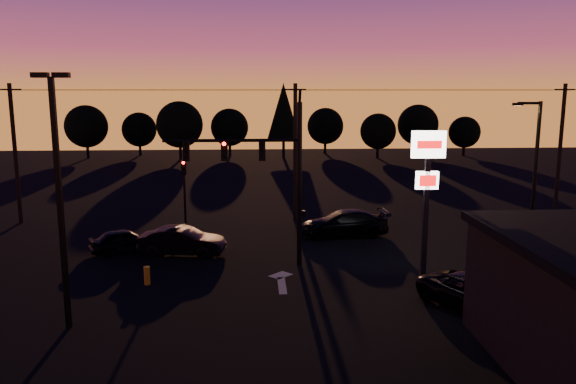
# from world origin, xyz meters

# --- Properties ---
(ground) EXTENTS (120.00, 120.00, 0.00)m
(ground) POSITION_xyz_m (0.00, 0.00, 0.00)
(ground) COLOR black
(ground) RESTS_ON ground
(lane_arrow) EXTENTS (1.20, 3.10, 0.01)m
(lane_arrow) POSITION_xyz_m (0.50, 1.67, 0.01)
(lane_arrow) COLOR beige
(lane_arrow) RESTS_ON ground
(traffic_signal_mast) EXTENTS (6.79, 0.52, 8.58)m
(traffic_signal_mast) POSITION_xyz_m (-0.10, 3.99, 4.94)
(traffic_signal_mast) COLOR black
(traffic_signal_mast) RESTS_ON ground
(secondary_signal) EXTENTS (0.30, 0.31, 4.35)m
(secondary_signal) POSITION_xyz_m (-5.00, 11.49, 2.86)
(secondary_signal) COLOR black
(secondary_signal) RESTS_ON ground
(parking_lot_light) EXTENTS (1.25, 0.30, 9.14)m
(parking_lot_light) POSITION_xyz_m (-7.50, -3.00, 5.27)
(parking_lot_light) COLOR black
(parking_lot_light) RESTS_ON ground
(pylon_sign) EXTENTS (1.50, 0.28, 6.80)m
(pylon_sign) POSITION_xyz_m (7.00, 1.50, 4.91)
(pylon_sign) COLOR black
(pylon_sign) RESTS_ON ground
(streetlight) EXTENTS (1.55, 0.35, 8.00)m
(streetlight) POSITION_xyz_m (13.91, 5.50, 4.42)
(streetlight) COLOR black
(streetlight) RESTS_ON ground
(utility_pole_0) EXTENTS (1.40, 0.26, 9.00)m
(utility_pole_0) POSITION_xyz_m (-16.00, 14.00, 4.59)
(utility_pole_0) COLOR black
(utility_pole_0) RESTS_ON ground
(utility_pole_1) EXTENTS (1.40, 0.26, 9.00)m
(utility_pole_1) POSITION_xyz_m (2.00, 14.00, 4.59)
(utility_pole_1) COLOR black
(utility_pole_1) RESTS_ON ground
(utility_pole_2) EXTENTS (1.40, 0.26, 9.00)m
(utility_pole_2) POSITION_xyz_m (20.00, 14.00, 4.59)
(utility_pole_2) COLOR black
(utility_pole_2) RESTS_ON ground
(power_wires) EXTENTS (36.00, 1.22, 0.07)m
(power_wires) POSITION_xyz_m (2.00, 14.00, 8.57)
(power_wires) COLOR black
(power_wires) RESTS_ON ground
(bollard) EXTENTS (0.27, 0.27, 0.82)m
(bollard) POSITION_xyz_m (-5.51, 1.52, 0.41)
(bollard) COLOR gold
(bollard) RESTS_ON ground
(tree_0) EXTENTS (5.36, 5.36, 6.74)m
(tree_0) POSITION_xyz_m (-22.00, 50.00, 4.06)
(tree_0) COLOR black
(tree_0) RESTS_ON ground
(tree_1) EXTENTS (4.54, 4.54, 5.71)m
(tree_1) POSITION_xyz_m (-16.00, 53.00, 3.43)
(tree_1) COLOR black
(tree_1) RESTS_ON ground
(tree_2) EXTENTS (5.77, 5.78, 7.26)m
(tree_2) POSITION_xyz_m (-10.00, 48.00, 4.37)
(tree_2) COLOR black
(tree_2) RESTS_ON ground
(tree_3) EXTENTS (4.95, 4.95, 6.22)m
(tree_3) POSITION_xyz_m (-4.00, 52.00, 3.75)
(tree_3) COLOR black
(tree_3) RESTS_ON ground
(tree_4) EXTENTS (4.18, 4.18, 9.50)m
(tree_4) POSITION_xyz_m (3.00, 49.00, 5.93)
(tree_4) COLOR black
(tree_4) RESTS_ON ground
(tree_5) EXTENTS (4.95, 4.95, 6.22)m
(tree_5) POSITION_xyz_m (9.00, 54.00, 3.75)
(tree_5) COLOR black
(tree_5) RESTS_ON ground
(tree_6) EXTENTS (4.54, 4.54, 5.71)m
(tree_6) POSITION_xyz_m (15.00, 48.00, 3.43)
(tree_6) COLOR black
(tree_6) RESTS_ON ground
(tree_7) EXTENTS (5.36, 5.36, 6.74)m
(tree_7) POSITION_xyz_m (21.00, 51.00, 4.06)
(tree_7) COLOR black
(tree_7) RESTS_ON ground
(tree_8) EXTENTS (4.12, 4.12, 5.19)m
(tree_8) POSITION_xyz_m (27.00, 50.00, 3.12)
(tree_8) COLOR black
(tree_8) RESTS_ON ground
(car_left) EXTENTS (3.92, 2.87, 1.24)m
(car_left) POSITION_xyz_m (-7.65, 6.82, 0.62)
(car_left) COLOR black
(car_left) RESTS_ON ground
(car_mid) EXTENTS (4.65, 2.21, 1.47)m
(car_mid) POSITION_xyz_m (-4.52, 6.06, 0.74)
(car_mid) COLOR black
(car_mid) RESTS_ON ground
(car_right) EXTENTS (5.41, 2.49, 1.53)m
(car_right) POSITION_xyz_m (4.57, 9.43, 0.77)
(car_right) COLOR black
(car_right) RESTS_ON ground
(suv_parked) EXTENTS (4.23, 5.10, 1.29)m
(suv_parked) POSITION_xyz_m (7.98, -2.13, 0.65)
(suv_parked) COLOR black
(suv_parked) RESTS_ON ground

